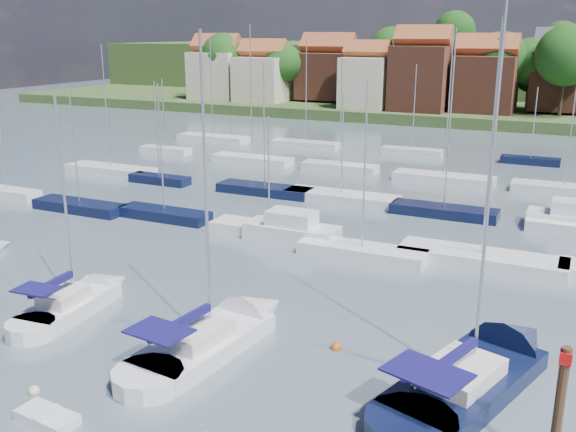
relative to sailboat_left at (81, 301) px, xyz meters
The scene contains 10 objects.
ground 37.53m from the sailboat_left, 73.08° to the left, with size 260.00×260.00×0.00m, color #3F4A55.
sailboat_left is the anchor object (origin of this frame).
sailboat_centre 9.27m from the sailboat_left, ahead, with size 4.60×12.34×16.34m.
sailboat_navy 21.82m from the sailboat_left, ahead, with size 7.58×14.16×18.88m.
tender 11.24m from the sailboat_left, 54.04° to the right, with size 2.68×1.42×0.56m.
buoy_b 8.95m from the sailboat_left, 60.00° to the right, with size 0.49×0.49×0.49m, color beige.
buoy_c 8.77m from the sailboat_left, 29.16° to the right, with size 0.43×0.43×0.43m, color #D85914.
buoy_e 14.82m from the sailboat_left, ahead, with size 0.53×0.53×0.53m, color #D85914.
marina_field 33.60m from the sailboat_left, 67.55° to the left, with size 79.62×41.41×15.93m.
far_shore_town 129.31m from the sailboat_left, 84.16° to the left, with size 212.46×90.00×22.27m.
Camera 1 is at (13.72, -20.92, 14.88)m, focal length 40.00 mm.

